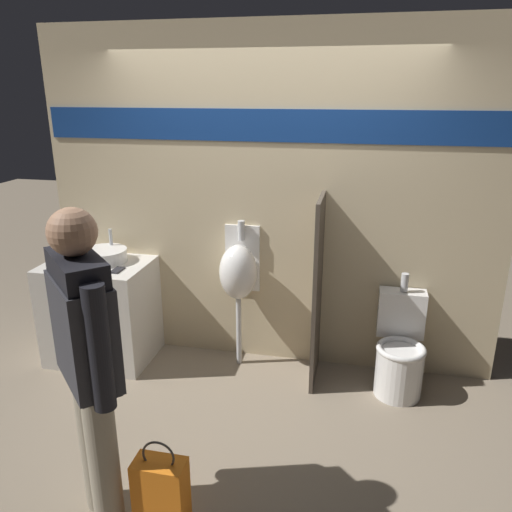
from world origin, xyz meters
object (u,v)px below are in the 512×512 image
sink_basin (105,255)px  urinal_near_counter (239,272)px  person_in_vest (87,351)px  cell_phone (117,270)px  toilet (400,353)px  shopping_bag (161,492)px

sink_basin → urinal_near_counter: (1.12, 0.09, -0.09)m
person_in_vest → urinal_near_counter: bearing=-56.5°
sink_basin → person_in_vest: (0.78, -1.61, 0.09)m
urinal_near_counter → cell_phone: bearing=-163.3°
toilet → shopping_bag: size_ratio=1.70×
sink_basin → urinal_near_counter: bearing=4.6°
sink_basin → urinal_near_counter: 1.12m
cell_phone → urinal_near_counter: 0.95m
cell_phone → urinal_near_counter: urinal_near_counter is taller
shopping_bag → cell_phone: bearing=122.6°
urinal_near_counter → person_in_vest: (-0.34, -1.70, 0.18)m
sink_basin → shopping_bag: 2.08m
toilet → person_in_vest: bearing=-135.9°
cell_phone → shopping_bag: cell_phone is taller
sink_basin → shopping_bag: (1.12, -1.61, -0.71)m
sink_basin → cell_phone: 0.28m
sink_basin → cell_phone: sink_basin is taller
urinal_near_counter → shopping_bag: 1.81m
sink_basin → shopping_bag: sink_basin is taller
shopping_bag → sink_basin: bearing=124.8°
shopping_bag → urinal_near_counter: bearing=90.0°
toilet → shopping_bag: toilet is taller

